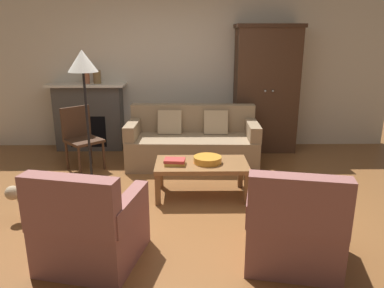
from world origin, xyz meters
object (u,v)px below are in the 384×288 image
at_px(armoire, 266,89).
at_px(armchair_near_right, 293,228).
at_px(fireplace, 89,116).
at_px(coffee_table, 202,167).
at_px(armchair_near_left, 90,229).
at_px(dog, 34,198).
at_px(fruit_bowl, 208,160).
at_px(couch, 193,143).
at_px(mantel_vase_bronze, 97,77).
at_px(side_chair_wooden, 81,134).
at_px(book_stack, 175,162).
at_px(mantel_vase_terracotta, 86,78).
at_px(floor_lamp, 83,69).

height_order(armoire, armchair_near_right, armoire).
bearing_deg(fireplace, coffee_table, -47.47).
distance_m(armchair_near_left, dog, 1.10).
bearing_deg(fruit_bowl, couch, 97.70).
bearing_deg(couch, armoire, 31.17).
height_order(coffee_table, fruit_bowl, fruit_bowl).
xyz_separation_m(mantel_vase_bronze, side_chair_wooden, (-0.07, -0.96, -0.72)).
bearing_deg(coffee_table, fireplace, 132.53).
height_order(couch, armchair_near_left, armchair_near_left).
height_order(couch, fruit_bowl, couch).
distance_m(fireplace, mantel_vase_bronze, 0.68).
xyz_separation_m(couch, coffee_table, (0.09, -1.18, 0.05)).
bearing_deg(armchair_near_left, fruit_bowl, 52.06).
relative_size(armoire, fruit_bowl, 6.17).
height_order(book_stack, side_chair_wooden, side_chair_wooden).
xyz_separation_m(couch, mantel_vase_terracotta, (-1.73, 0.79, 0.90)).
distance_m(armoire, floor_lamp, 3.02).
height_order(armchair_near_left, armchair_near_right, same).
bearing_deg(mantel_vase_bronze, fruit_bowl, -49.06).
xyz_separation_m(book_stack, mantel_vase_terracotta, (-1.51, 2.04, 0.76)).
bearing_deg(couch, dog, -133.57).
bearing_deg(dog, floor_lamp, 68.94).
height_order(armoire, armchair_near_left, armoire).
height_order(side_chair_wooden, floor_lamp, floor_lamp).
distance_m(couch, mantel_vase_terracotta, 2.11).
relative_size(couch, side_chair_wooden, 2.16).
distance_m(armoire, couch, 1.59).
bearing_deg(couch, fruit_bowl, -82.30).
relative_size(coffee_table, armchair_near_right, 1.21).
relative_size(coffee_table, mantel_vase_terracotta, 5.83).
bearing_deg(fireplace, book_stack, -53.73).
relative_size(armoire, armchair_near_left, 2.23).
bearing_deg(side_chair_wooden, mantel_vase_terracotta, 96.80).
bearing_deg(couch, coffee_table, -85.64).
bearing_deg(dog, mantel_vase_terracotta, 90.99).
relative_size(couch, dog, 3.38).
bearing_deg(book_stack, coffee_table, 11.31).
distance_m(mantel_vase_bronze, armchair_near_right, 4.20).
relative_size(mantel_vase_terracotta, armchair_near_right, 0.21).
bearing_deg(fruit_bowl, armchair_near_left, -127.94).
distance_m(fruit_bowl, mantel_vase_terracotta, 2.84).
xyz_separation_m(fruit_bowl, armchair_near_left, (-1.06, -1.37, -0.14)).
bearing_deg(fireplace, fruit_bowl, -46.47).
xyz_separation_m(couch, floor_lamp, (-1.33, -0.83, 1.17)).
distance_m(mantel_vase_terracotta, armchair_near_left, 3.56).
distance_m(couch, dog, 2.45).
bearing_deg(fruit_bowl, side_chair_wooden, 150.34).
height_order(couch, floor_lamp, floor_lamp).
relative_size(armchair_near_left, armchair_near_right, 1.01).
xyz_separation_m(coffee_table, floor_lamp, (-1.42, 0.35, 1.12)).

